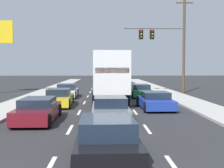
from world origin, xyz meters
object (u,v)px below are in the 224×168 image
(car_white, at_px, (67,91))
(car_green, at_px, (140,91))
(car_maroon, at_px, (38,110))
(box_truck, at_px, (109,74))
(car_yellow, at_px, (59,98))
(car_black, at_px, (107,141))
(car_blue, at_px, (155,101))
(traffic_signal_mast, at_px, (160,42))
(car_gray, at_px, (110,109))
(utility_pole_mid, at_px, (184,44))

(car_white, relative_size, car_green, 0.96)
(car_maroon, distance_m, car_green, 14.23)
(box_truck, relative_size, car_green, 1.93)
(car_maroon, bearing_deg, car_green, 61.77)
(car_yellow, height_order, car_black, car_black)
(car_blue, xyz_separation_m, traffic_signal_mast, (2.53, 11.91, 4.91))
(car_maroon, xyz_separation_m, car_black, (3.40, -6.54, 0.04))
(car_gray, height_order, car_black, car_black)
(car_gray, bearing_deg, car_maroon, -175.58)
(car_yellow, xyz_separation_m, car_green, (6.57, 6.46, -0.01))
(car_blue, relative_size, utility_pole_mid, 0.44)
(car_maroon, xyz_separation_m, utility_pole_mid, (11.79, 16.21, 4.62))
(car_yellow, relative_size, car_blue, 1.05)
(car_yellow, height_order, car_green, car_yellow)
(car_white, bearing_deg, car_yellow, -88.21)
(box_truck, bearing_deg, car_yellow, -149.70)
(car_black, bearing_deg, car_blue, 73.07)
(car_maroon, distance_m, traffic_signal_mast, 19.29)
(car_yellow, height_order, car_maroon, car_yellow)
(box_truck, xyz_separation_m, car_black, (-0.36, -14.72, -1.59))
(car_blue, bearing_deg, car_gray, -127.17)
(traffic_signal_mast, xyz_separation_m, utility_pole_mid, (2.56, -0.02, -0.25))
(car_white, bearing_deg, traffic_signal_mast, 23.46)
(car_gray, relative_size, car_green, 1.02)
(car_maroon, distance_m, car_blue, 7.97)
(car_black, relative_size, car_green, 0.93)
(car_maroon, height_order, traffic_signal_mast, traffic_signal_mast)
(car_yellow, bearing_deg, car_white, 91.79)
(car_black, distance_m, traffic_signal_mast, 23.99)
(box_truck, bearing_deg, car_blue, -52.79)
(car_blue, bearing_deg, car_yellow, 164.90)
(car_white, relative_size, car_yellow, 0.94)
(car_yellow, relative_size, car_gray, 1.00)
(car_white, distance_m, car_green, 6.77)
(box_truck, relative_size, car_gray, 1.90)
(box_truck, distance_m, traffic_signal_mast, 10.25)
(box_truck, relative_size, car_blue, 2.00)
(traffic_signal_mast, bearing_deg, car_maroon, -119.63)
(car_white, bearing_deg, utility_pole_mid, 18.70)
(car_gray, relative_size, traffic_signal_mast, 0.64)
(car_white, xyz_separation_m, car_yellow, (0.19, -6.13, -0.00))
(car_maroon, relative_size, utility_pole_mid, 0.46)
(car_yellow, xyz_separation_m, box_truck, (3.60, 2.10, 1.63))
(car_yellow, distance_m, car_blue, 6.77)
(box_truck, height_order, traffic_signal_mast, traffic_signal_mast)
(car_maroon, distance_m, car_gray, 3.65)
(car_white, relative_size, car_gray, 0.94)
(car_yellow, xyz_separation_m, utility_pole_mid, (11.63, 10.13, 4.63))
(car_maroon, xyz_separation_m, car_gray, (3.64, 0.28, -0.01))
(car_black, xyz_separation_m, car_blue, (3.30, 10.85, -0.07))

